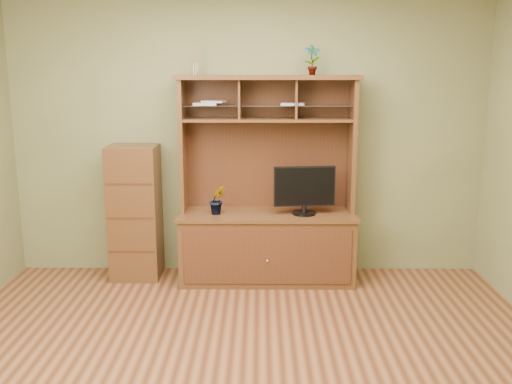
{
  "coord_description": "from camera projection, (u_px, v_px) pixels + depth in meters",
  "views": [
    {
      "loc": [
        0.11,
        -3.42,
        1.95
      ],
      "look_at": [
        0.08,
        1.2,
        0.95
      ],
      "focal_mm": 40.0,
      "sensor_mm": 36.0,
      "label": 1
    }
  ],
  "objects": [
    {
      "name": "room",
      "position": [
        242.0,
        170.0,
        3.47
      ],
      "size": [
        4.54,
        4.04,
        2.74
      ],
      "color": "#4E2816",
      "rests_on": "ground"
    },
    {
      "name": "media_hutch",
      "position": [
        267.0,
        225.0,
        5.33
      ],
      "size": [
        1.66,
        0.61,
        1.9
      ],
      "color": "#442513",
      "rests_on": "room"
    },
    {
      "name": "monitor",
      "position": [
        304.0,
        189.0,
        5.17
      ],
      "size": [
        0.56,
        0.22,
        0.44
      ],
      "rotation": [
        0.0,
        0.0,
        0.11
      ],
      "color": "black",
      "rests_on": "media_hutch"
    },
    {
      "name": "orchid_plant",
      "position": [
        218.0,
        200.0,
        5.2
      ],
      "size": [
        0.17,
        0.14,
        0.27
      ],
      "primitive_type": "imported",
      "rotation": [
        0.0,
        0.0,
        0.17
      ],
      "color": "#355E20",
      "rests_on": "media_hutch"
    },
    {
      "name": "top_plant",
      "position": [
        312.0,
        60.0,
        5.09
      ],
      "size": [
        0.16,
        0.12,
        0.27
      ],
      "primitive_type": "imported",
      "rotation": [
        0.0,
        0.0,
        0.19
      ],
      "color": "#2B6322",
      "rests_on": "media_hutch"
    },
    {
      "name": "reed_diffuser",
      "position": [
        194.0,
        62.0,
        5.1
      ],
      "size": [
        0.06,
        0.06,
        0.3
      ],
      "color": "silver",
      "rests_on": "media_hutch"
    },
    {
      "name": "magazines",
      "position": [
        237.0,
        103.0,
        5.17
      ],
      "size": [
        1.02,
        0.2,
        0.04
      ],
      "color": "#AEADB2",
      "rests_on": "media_hutch"
    },
    {
      "name": "side_cabinet",
      "position": [
        135.0,
        212.0,
        5.37
      ],
      "size": [
        0.45,
        0.41,
        1.26
      ],
      "color": "#442513",
      "rests_on": "room"
    }
  ]
}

